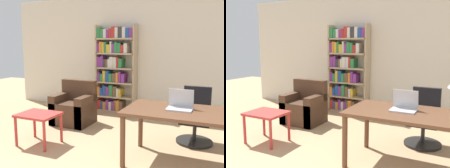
% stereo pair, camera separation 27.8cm
% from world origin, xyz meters
% --- Properties ---
extents(wall_back, '(8.00, 0.06, 2.70)m').
position_xyz_m(wall_back, '(0.00, 4.53, 1.35)').
color(wall_back, beige).
rests_on(wall_back, ground_plane).
extents(desk, '(1.53, 0.89, 0.75)m').
position_xyz_m(desk, '(0.78, 2.14, 0.65)').
color(desk, brown).
rests_on(desk, ground_plane).
extents(laptop, '(0.33, 0.25, 0.26)m').
position_xyz_m(laptop, '(0.72, 2.20, 0.80)').
color(laptop, '#B2B2B7').
rests_on(laptop, desk).
extents(office_chair, '(0.58, 0.58, 0.90)m').
position_xyz_m(office_chair, '(0.84, 3.08, 0.38)').
color(office_chair, black).
rests_on(office_chair, ground_plane).
extents(side_table_blue, '(0.62, 0.51, 0.51)m').
position_xyz_m(side_table_blue, '(-1.44, 1.96, 0.43)').
color(side_table_blue, '#B2332D').
rests_on(side_table_blue, ground_plane).
extents(armchair, '(0.75, 0.65, 0.86)m').
position_xyz_m(armchair, '(-1.52, 3.14, 0.30)').
color(armchair, '#472D1E').
rests_on(armchair, ground_plane).
extents(bookshelf, '(0.96, 0.28, 2.02)m').
position_xyz_m(bookshelf, '(-1.16, 4.34, 1.01)').
color(bookshelf, tan).
rests_on(bookshelf, ground_plane).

